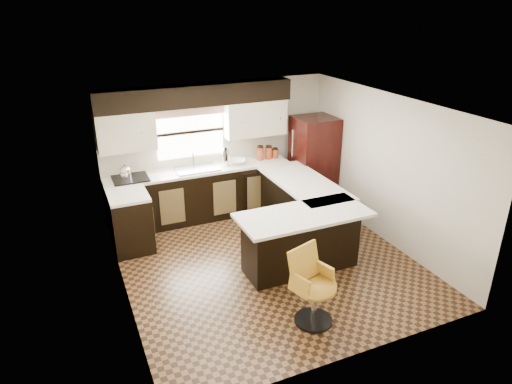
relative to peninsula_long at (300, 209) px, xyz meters
name	(u,v)px	position (x,y,z in m)	size (l,w,h in m)	color
floor	(267,262)	(-0.90, -0.62, -0.45)	(4.40, 4.40, 0.00)	#49301A
ceiling	(269,106)	(-0.90, -0.62, 1.95)	(4.40, 4.40, 0.00)	silver
wall_back	(217,147)	(-0.90, 1.58, 0.75)	(4.40, 4.40, 0.00)	beige
wall_front	(359,265)	(-0.90, -2.83, 0.75)	(4.40, 4.40, 0.00)	beige
wall_left	(117,215)	(-3.00, -0.62, 0.75)	(4.40, 4.40, 0.00)	beige
wall_right	(387,169)	(1.20, -0.62, 0.75)	(4.40, 4.40, 0.00)	beige
base_cab_back	(201,195)	(-1.35, 1.28, 0.00)	(3.30, 0.60, 0.90)	black
base_cab_left	(131,223)	(-2.70, 0.62, 0.00)	(0.60, 0.70, 0.90)	black
counter_back	(199,170)	(-1.35, 1.28, 0.47)	(3.30, 0.60, 0.04)	silver
counter_left	(128,196)	(-2.70, 0.62, 0.47)	(0.60, 0.70, 0.04)	silver
soffit	(196,95)	(-1.30, 1.40, 1.77)	(3.40, 0.35, 0.36)	black
upper_cab_left	(126,132)	(-2.52, 1.40, 1.27)	(0.94, 0.35, 0.64)	beige
upper_cab_right	(255,118)	(-0.22, 1.40, 1.27)	(1.14, 0.35, 0.64)	beige
window_pane	(190,132)	(-1.40, 1.56, 1.10)	(1.20, 0.02, 0.90)	white
valance	(190,111)	(-1.40, 1.52, 1.49)	(1.30, 0.06, 0.18)	#D19B93
sink	(197,169)	(-1.40, 1.25, 0.51)	(0.75, 0.45, 0.03)	#B2B2B7
dishwasher	(257,192)	(-0.35, 0.99, -0.02)	(0.58, 0.03, 0.78)	black
cooktop	(130,178)	(-2.55, 1.25, 0.51)	(0.58, 0.50, 0.03)	black
peninsula_long	(300,209)	(0.00, 0.00, 0.00)	(0.60, 1.95, 0.90)	black
peninsula_return	(301,241)	(-0.53, -0.97, 0.00)	(1.65, 0.60, 0.90)	black
counter_pen_long	(304,183)	(0.05, 0.00, 0.47)	(0.84, 1.95, 0.04)	silver
counter_pen_return	(304,215)	(-0.55, -1.06, 0.47)	(1.89, 0.84, 0.04)	silver
refrigerator	(313,162)	(0.81, 0.99, 0.41)	(0.74, 0.71, 1.72)	black
bar_chair	(315,288)	(-0.96, -2.13, 0.04)	(0.52, 0.52, 0.98)	#C08C27
kettle	(125,172)	(-2.62, 1.26, 0.64)	(0.18, 0.18, 0.24)	silver
percolator	(226,157)	(-0.85, 1.28, 0.64)	(0.13, 0.13, 0.30)	silver
mixing_bowl	(237,161)	(-0.63, 1.28, 0.53)	(0.31, 0.31, 0.08)	white
canister_large	(260,154)	(-0.16, 1.30, 0.62)	(0.13, 0.13, 0.24)	#94391A
canister_med	(269,153)	(0.01, 1.30, 0.61)	(0.13, 0.13, 0.22)	#94391A
canister_small	(275,154)	(0.15, 1.30, 0.58)	(0.13, 0.13, 0.16)	#94391A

